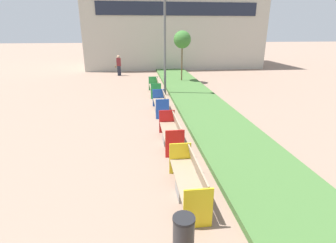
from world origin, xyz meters
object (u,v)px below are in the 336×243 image
object	(u,v)px
street_lamp_post	(165,27)
bench_red_frame	(171,134)
bench_yellow_frame	(189,183)
litter_bin	(183,240)
bench_blue_frame	(161,105)
bench_green_frame	(155,88)
pedestrian_walking	(119,65)
sapling_tree_far	(182,40)
parked_car_distant	(212,59)

from	to	relation	value
street_lamp_post	bench_red_frame	bearing A→B (deg)	-94.63
bench_yellow_frame	bench_red_frame	xyz separation A→B (m)	(-0.00, 3.24, -0.00)
bench_yellow_frame	litter_bin	size ratio (longest dim) A/B	2.35
bench_blue_frame	litter_bin	bearing A→B (deg)	-93.11
bench_red_frame	bench_green_frame	world-z (taller)	same
bench_blue_frame	street_lamp_post	xyz separation A→B (m)	(0.61, 3.63, 3.72)
bench_blue_frame	pedestrian_walking	distance (m)	11.83
bench_yellow_frame	pedestrian_walking	bearing A→B (deg)	98.19
bench_red_frame	bench_green_frame	xyz separation A→B (m)	(0.00, 7.81, 0.01)
street_lamp_post	bench_blue_frame	bearing A→B (deg)	-99.55
bench_yellow_frame	bench_green_frame	distance (m)	11.05
litter_bin	sapling_tree_far	size ratio (longest dim) A/B	0.25
bench_yellow_frame	parked_car_distant	xyz separation A→B (m)	(7.31, 23.36, 0.54)
sapling_tree_far	litter_bin	bearing A→B (deg)	-99.71
bench_yellow_frame	bench_blue_frame	size ratio (longest dim) A/B	1.04
bench_yellow_frame	street_lamp_post	distance (m)	11.42
litter_bin	pedestrian_walking	world-z (taller)	pedestrian_walking
litter_bin	pedestrian_walking	xyz separation A→B (m)	(-2.19, 20.61, 0.44)
bench_red_frame	street_lamp_post	size ratio (longest dim) A/B	0.30
litter_bin	sapling_tree_far	distance (m)	17.22
litter_bin	sapling_tree_far	xyz separation A→B (m)	(2.87, 16.76, 2.74)
bench_red_frame	bench_green_frame	distance (m)	7.81
litter_bin	bench_yellow_frame	bearing A→B (deg)	75.75
pedestrian_walking	parked_car_distant	bearing A→B (deg)	25.19
sapling_tree_far	pedestrian_walking	world-z (taller)	sapling_tree_far
bench_green_frame	bench_red_frame	bearing A→B (deg)	-90.02
bench_blue_frame	litter_bin	xyz separation A→B (m)	(-0.49, -9.10, 0.12)
bench_yellow_frame	litter_bin	distance (m)	2.02
litter_bin	street_lamp_post	bearing A→B (deg)	85.04
street_lamp_post	litter_bin	bearing A→B (deg)	-94.96
litter_bin	parked_car_distant	bearing A→B (deg)	72.86
bench_red_frame	bench_blue_frame	distance (m)	3.91
bench_yellow_frame	bench_blue_frame	distance (m)	7.15
bench_blue_frame	sapling_tree_far	xyz separation A→B (m)	(2.37, 7.66, 2.85)
bench_blue_frame	street_lamp_post	world-z (taller)	street_lamp_post
bench_red_frame	sapling_tree_far	distance (m)	12.15
bench_red_frame	street_lamp_post	world-z (taller)	street_lamp_post
bench_blue_frame	parked_car_distant	distance (m)	17.79
bench_red_frame	bench_green_frame	size ratio (longest dim) A/B	0.91
bench_green_frame	street_lamp_post	xyz separation A→B (m)	(0.61, -0.27, 3.71)
bench_red_frame	parked_car_distant	size ratio (longest dim) A/B	0.51
street_lamp_post	pedestrian_walking	distance (m)	9.11
bench_green_frame	litter_bin	xyz separation A→B (m)	(-0.50, -13.00, 0.11)
street_lamp_post	parked_car_distant	world-z (taller)	street_lamp_post
street_lamp_post	sapling_tree_far	size ratio (longest dim) A/B	1.90
bench_green_frame	litter_bin	size ratio (longest dim) A/B	2.52
bench_blue_frame	parked_car_distant	world-z (taller)	parked_car_distant
bench_yellow_frame	street_lamp_post	bearing A→B (deg)	86.76
bench_red_frame	sapling_tree_far	xyz separation A→B (m)	(2.37, 11.57, 2.85)
bench_green_frame	pedestrian_walking	size ratio (longest dim) A/B	1.35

